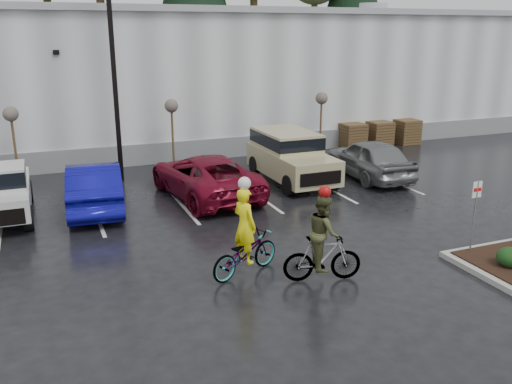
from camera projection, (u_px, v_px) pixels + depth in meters
name	position (u px, v px, depth m)	size (l,w,h in m)	color
ground	(357.00, 282.00, 13.64)	(120.00, 120.00, 0.00)	black
warehouse	(160.00, 73.00, 32.13)	(60.50, 15.50, 7.20)	#A9ACAE
wooded_ridge	(109.00, 64.00, 52.75)	(80.00, 25.00, 6.00)	#23431B
lamppost	(112.00, 41.00, 21.24)	(0.50, 1.00, 9.22)	black
sapling_west	(11.00, 118.00, 21.53)	(0.60, 0.60, 3.20)	#43331B
sapling_mid	(172.00, 110.00, 23.87)	(0.60, 0.60, 3.20)	#43331B
sapling_east	(322.00, 102.00, 26.57)	(0.60, 0.60, 3.20)	#43331B
pallet_stack_a	(352.00, 136.00, 28.94)	(1.20, 1.20, 1.35)	#43331B
pallet_stack_b	(379.00, 134.00, 29.56)	(1.20, 1.20, 1.35)	#43331B
pallet_stack_c	(406.00, 132.00, 30.20)	(1.20, 1.20, 1.35)	#43331B
shrub_a	(510.00, 257.00, 14.08)	(0.70, 0.70, 0.52)	black
fire_lane_sign	(475.00, 209.00, 14.79)	(0.30, 0.05, 2.20)	gray
car_blue	(95.00, 186.00, 18.99)	(1.78, 5.10, 1.68)	#0C0B82
car_red	(205.00, 176.00, 20.42)	(2.70, 5.86, 1.63)	maroon
suv_tan	(292.00, 157.00, 22.46)	(2.20, 5.10, 2.06)	tan
car_grey	(369.00, 158.00, 23.09)	(2.00, 4.97, 1.69)	slate
cyclist_hivis	(245.00, 245.00, 13.87)	(2.28, 1.50, 2.61)	#3F3F44
cyclist_olive	(323.00, 247.00, 13.48)	(2.00, 1.03, 2.49)	#3F3F44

